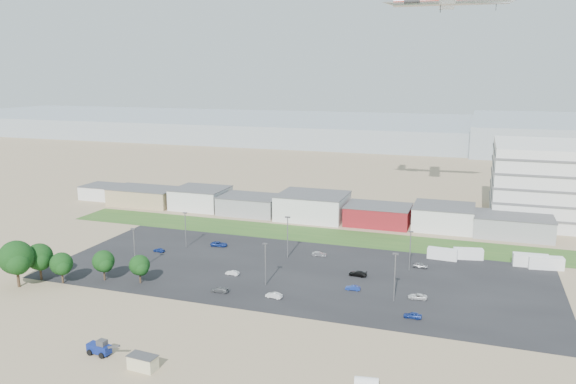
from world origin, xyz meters
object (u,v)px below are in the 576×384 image
at_px(telehandler, 99,347).
at_px(parked_car_5, 159,250).
at_px(tree_far_left, 16,261).
at_px(parked_car_11, 319,254).
at_px(portable_shed, 143,362).
at_px(parked_car_12, 358,274).
at_px(airliner, 451,0).
at_px(parked_car_1, 353,288).
at_px(parked_car_4, 232,273).
at_px(parked_car_13, 274,295).
at_px(parked_car_0, 418,296).
at_px(parked_car_3, 220,290).
at_px(storage_tank_nw, 366,383).
at_px(parked_car_2, 413,315).
at_px(parked_car_9, 219,244).
at_px(box_trailer_a, 442,254).
at_px(parked_car_8, 420,265).

relative_size(telehandler, parked_car_5, 2.08).
distance_m(tree_far_left, parked_car_11, 72.36).
distance_m(portable_shed, parked_car_12, 58.73).
height_order(portable_shed, airliner, airliner).
distance_m(parked_car_1, parked_car_4, 29.29).
distance_m(tree_far_left, parked_car_4, 48.31).
xyz_separation_m(tree_far_left, parked_car_5, (16.33, 32.27, -5.52)).
xyz_separation_m(portable_shed, parked_car_4, (-4.37, 44.61, -0.67)).
distance_m(telehandler, parked_car_11, 66.44).
bearing_deg(portable_shed, parked_car_5, 123.53).
distance_m(portable_shed, parked_car_13, 36.05).
bearing_deg(parked_car_0, telehandler, -53.15).
relative_size(parked_car_3, parked_car_11, 1.05).
xyz_separation_m(storage_tank_nw, parked_car_5, (-65.96, 48.69, -0.54)).
bearing_deg(parked_car_3, portable_shed, 3.89).
distance_m(airliner, parked_car_5, 118.73).
xyz_separation_m(airliner, parked_car_2, (1.44, -88.50, -69.40)).
relative_size(parked_car_1, parked_car_12, 0.78).
height_order(storage_tank_nw, parked_car_13, storage_tank_nw).
relative_size(parked_car_3, parked_car_4, 1.18).
height_order(parked_car_4, parked_car_9, parked_car_9).
relative_size(parked_car_5, parked_car_9, 0.69).
distance_m(parked_car_0, parked_car_1, 14.13).
bearing_deg(parked_car_12, airliner, 174.29).
relative_size(portable_shed, parked_car_0, 1.21).
bearing_deg(telehandler, parked_car_4, 88.48).
distance_m(parked_car_2, parked_car_3, 41.70).
bearing_deg(parked_car_11, parked_car_2, -145.84).
bearing_deg(box_trailer_a, parked_car_9, -167.82).
xyz_separation_m(box_trailer_a, parked_car_0, (-3.19, -28.91, -0.85)).
distance_m(parked_car_0, parked_car_9, 59.88).
bearing_deg(airliner, parked_car_1, -103.49).
height_order(portable_shed, parked_car_3, portable_shed).
bearing_deg(parked_car_3, parked_car_13, 93.22).
height_order(parked_car_0, parked_car_3, parked_car_3).
distance_m(parked_car_8, parked_car_13, 40.52).
xyz_separation_m(airliner, parked_car_13, (-27.85, -87.77, -69.40)).
distance_m(box_trailer_a, parked_car_0, 29.10).
distance_m(telehandler, parked_car_0, 64.58).
height_order(storage_tank_nw, parked_car_8, storage_tank_nw).
bearing_deg(parked_car_5, parked_car_11, 110.51).
xyz_separation_m(box_trailer_a, parked_car_11, (-30.78, -8.21, -0.79)).
distance_m(telehandler, parked_car_12, 61.87).
distance_m(parked_car_3, parked_car_5, 34.68).
bearing_deg(parked_car_12, parked_car_9, -99.06).
distance_m(tree_far_left, parked_car_1, 75.30).
xyz_separation_m(portable_shed, parked_car_13, (9.88, 34.67, -0.62)).
bearing_deg(parked_car_5, parked_car_0, 88.19).
bearing_deg(parked_car_12, parked_car_8, 133.89).
height_order(telehandler, airliner, airliner).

